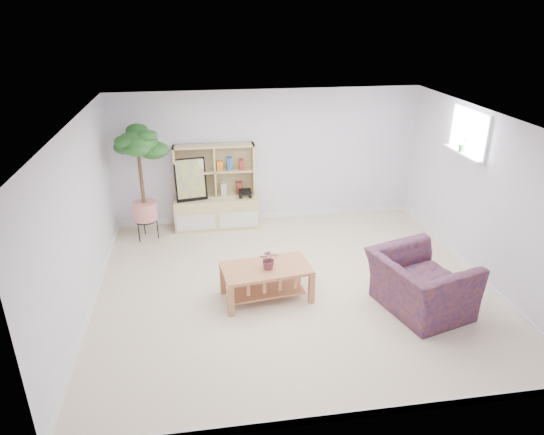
{
  "coord_description": "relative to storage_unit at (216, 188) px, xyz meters",
  "views": [
    {
      "loc": [
        -1.2,
        -5.87,
        3.69
      ],
      "look_at": [
        -0.24,
        0.34,
        0.95
      ],
      "focal_mm": 32.0,
      "sensor_mm": 36.0,
      "label": 1
    }
  ],
  "objects": [
    {
      "name": "toy_truck",
      "position": [
        0.51,
        -0.05,
        -0.11
      ],
      "size": [
        0.31,
        0.22,
        0.16
      ],
      "primitive_type": null,
      "rotation": [
        0.0,
        0.0,
        -0.02
      ],
      "color": "black",
      "rests_on": "storage_unit"
    },
    {
      "name": "coffee_table",
      "position": [
        0.55,
        -2.48,
        -0.51
      ],
      "size": [
        1.25,
        0.79,
        0.48
      ],
      "primitive_type": null,
      "rotation": [
        0.0,
        0.0,
        0.13
      ],
      "color": "#A15931",
      "rests_on": "floor"
    },
    {
      "name": "ceiling",
      "position": [
        0.96,
        -2.24,
        1.65
      ],
      "size": [
        5.5,
        5.0,
        0.01
      ],
      "primitive_type": "cube",
      "color": "silver",
      "rests_on": "walls"
    },
    {
      "name": "storage_unit",
      "position": [
        0.0,
        0.0,
        0.0
      ],
      "size": [
        1.5,
        0.51,
        1.5
      ],
      "primitive_type": null,
      "color": "tan",
      "rests_on": "floor"
    },
    {
      "name": "armchair",
      "position": [
        2.49,
        -3.05,
        -0.31
      ],
      "size": [
        1.32,
        1.42,
        0.88
      ],
      "primitive_type": "imported",
      "rotation": [
        0.0,
        0.0,
        1.85
      ],
      "color": "#141548",
      "rests_on": "floor"
    },
    {
      "name": "baseboard",
      "position": [
        0.96,
        -2.24,
        -0.7
      ],
      "size": [
        5.5,
        5.0,
        0.1
      ],
      "primitive_type": null,
      "color": "white",
      "rests_on": "floor"
    },
    {
      "name": "walls",
      "position": [
        0.96,
        -2.24,
        0.45
      ],
      "size": [
        5.51,
        5.01,
        2.4
      ],
      "color": "white",
      "rests_on": "floor"
    },
    {
      "name": "poster",
      "position": [
        -0.43,
        -0.05,
        0.19
      ],
      "size": [
        0.56,
        0.22,
        0.75
      ],
      "primitive_type": null,
      "rotation": [
        0.0,
        0.0,
        0.18
      ],
      "color": "yellow",
      "rests_on": "storage_unit"
    },
    {
      "name": "floor_tree",
      "position": [
        -1.22,
        -0.32,
        0.23
      ],
      "size": [
        0.85,
        0.85,
        1.96
      ],
      "primitive_type": null,
      "rotation": [
        0.0,
        0.0,
        -0.19
      ],
      "color": "#1E4817",
      "rests_on": "floor"
    },
    {
      "name": "window",
      "position": [
        3.69,
        -1.64,
        1.25
      ],
      "size": [
        0.1,
        0.98,
        0.68
      ],
      "primitive_type": null,
      "color": "silver",
      "rests_on": "walls"
    },
    {
      "name": "window_sill",
      "position": [
        3.63,
        -1.64,
        0.93
      ],
      "size": [
        0.14,
        1.0,
        0.04
      ],
      "primitive_type": "cube",
      "color": "white",
      "rests_on": "walls"
    },
    {
      "name": "floor",
      "position": [
        0.96,
        -2.24,
        -0.75
      ],
      "size": [
        5.5,
        5.0,
        0.01
      ],
      "primitive_type": "cube",
      "color": "beige",
      "rests_on": "ground"
    },
    {
      "name": "table_plant",
      "position": [
        0.58,
        -2.52,
        -0.13
      ],
      "size": [
        0.28,
        0.25,
        0.28
      ],
      "primitive_type": "imported",
      "rotation": [
        0.0,
        0.0,
        -0.14
      ],
      "color": "#24542D",
      "rests_on": "coffee_table"
    },
    {
      "name": "sill_plant",
      "position": [
        3.63,
        -1.59,
        1.06
      ],
      "size": [
        0.15,
        0.14,
        0.22
      ],
      "primitive_type": "imported",
      "rotation": [
        0.0,
        0.0,
        0.37
      ],
      "color": "#1E4817",
      "rests_on": "window_sill"
    }
  ]
}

